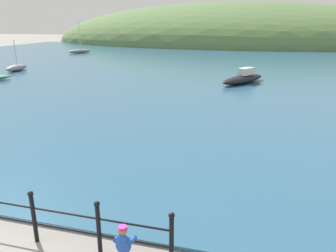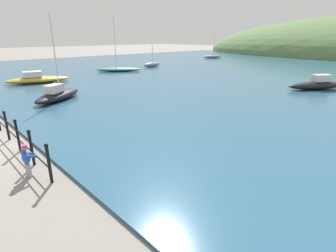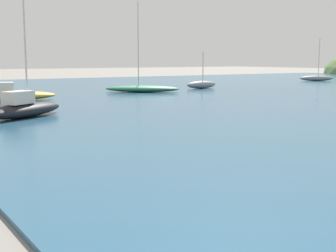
{
  "view_description": "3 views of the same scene",
  "coord_description": "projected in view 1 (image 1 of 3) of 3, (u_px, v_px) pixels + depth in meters",
  "views": [
    {
      "loc": [
        5.41,
        -3.51,
        4.53
      ],
      "look_at": [
        2.76,
        6.25,
        1.28
      ],
      "focal_mm": 35.0,
      "sensor_mm": 36.0,
      "label": 1
    },
    {
      "loc": [
        11.14,
        -0.58,
        3.95
      ],
      "look_at": [
        4.74,
        5.46,
        0.93
      ],
      "focal_mm": 28.0,
      "sensor_mm": 36.0,
      "label": 2
    },
    {
      "loc": [
        12.66,
        0.4,
        2.35
      ],
      "look_at": [
        4.15,
        5.94,
        0.89
      ],
      "focal_mm": 50.0,
      "sensor_mm": 36.0,
      "label": 3
    }
  ],
  "objects": [
    {
      "name": "water",
      "position": [
        206.0,
        64.0,
        35.35
      ],
      "size": [
        80.0,
        60.0,
        0.1
      ],
      "primitive_type": "cube",
      "color": "#2D5B7A",
      "rests_on": "ground"
    },
    {
      "name": "boat_twin_mast",
      "position": [
        16.0,
        68.0,
        30.27
      ],
      "size": [
        1.0,
        2.83,
        2.81
      ],
      "color": "gray",
      "rests_on": "water"
    },
    {
      "name": "boat_far_right",
      "position": [
        243.0,
        78.0,
        24.36
      ],
      "size": [
        3.47,
        4.61,
        1.1
      ],
      "color": "black",
      "rests_on": "water"
    },
    {
      "name": "child_in_coat",
      "position": [
        124.0,
        245.0,
        6.02
      ],
      "size": [
        0.4,
        0.39,
        1.0
      ],
      "color": "#99999E",
      "rests_on": "ground"
    },
    {
      "name": "boat_blue_hull",
      "position": [
        80.0,
        51.0,
        47.07
      ],
      "size": [
        2.62,
        3.35,
        4.35
      ],
      "color": "gray",
      "rests_on": "water"
    },
    {
      "name": "iron_railing",
      "position": [
        4.0,
        210.0,
        7.06
      ],
      "size": [
        7.62,
        0.12,
        1.21
      ],
      "color": "black",
      "rests_on": "ground"
    },
    {
      "name": "far_hillside",
      "position": [
        234.0,
        42.0,
        71.84
      ],
      "size": [
        81.38,
        44.76,
        16.81
      ],
      "color": "#567542",
      "rests_on": "ground"
    }
  ]
}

